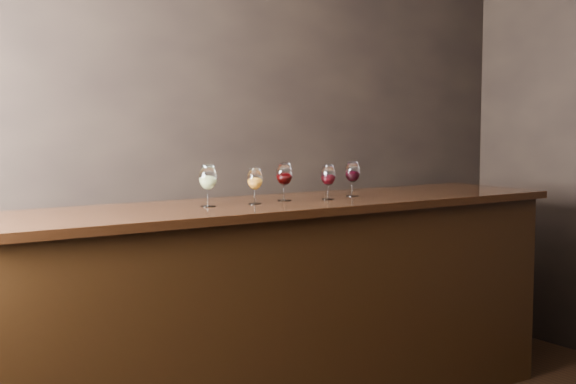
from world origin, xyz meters
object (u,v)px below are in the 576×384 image
back_bar_shelf (189,306)px  glass_red_b (328,176)px  bar_counter (284,314)px  glass_amber (255,180)px  glass_red_a (284,175)px  glass_white (208,178)px  glass_red_c (353,173)px

back_bar_shelf → glass_red_b: size_ratio=14.71×
bar_counter → glass_amber: bearing=-173.0°
back_bar_shelf → bar_counter: bearing=-70.3°
glass_amber → glass_red_b: bearing=-0.8°
glass_red_a → glass_amber: bearing=-164.4°
back_bar_shelf → glass_red_b: 1.20m
bar_counter → glass_white: 0.89m
glass_red_a → glass_red_b: size_ratio=1.08×
bar_counter → glass_amber: 0.78m
glass_red_a → glass_red_c: bearing=0.5°
glass_white → glass_amber: (0.26, -0.02, -0.02)m
glass_white → glass_red_c: glass_white is taller
glass_red_c → glass_red_b: bearing=-162.0°
back_bar_shelf → glass_amber: size_ratio=15.04×
glass_red_c → glass_amber: bearing=-174.5°
glass_amber → glass_red_c: glass_red_c is taller
glass_white → glass_red_a: 0.49m
glass_white → glass_red_b: bearing=-2.5°
bar_counter → back_bar_shelf: (-0.24, 0.68, -0.06)m
back_bar_shelf → glass_red_a: 1.08m
back_bar_shelf → glass_white: 1.10m
glass_white → glass_amber: glass_white is taller
back_bar_shelf → glass_red_c: (0.74, -0.65, 0.82)m
glass_white → glass_red_c: size_ratio=1.05×
bar_counter → glass_red_c: bearing=2.7°
back_bar_shelf → glass_red_c: 1.28m
glass_red_c → glass_white: bearing=-177.5°
glass_red_c → glass_red_a: bearing=-179.5°
glass_white → glass_red_c: 0.96m
glass_amber → glass_red_a: size_ratio=0.90×
glass_white → bar_counter: bearing=0.6°
glass_red_b → back_bar_shelf: bearing=125.5°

